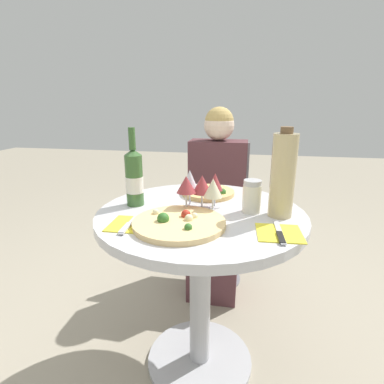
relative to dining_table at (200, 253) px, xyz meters
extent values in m
plane|color=#9E937F|center=(0.00, 0.00, -0.57)|extent=(12.00, 12.00, 0.00)
cylinder|color=#B2B2B7|center=(0.00, 0.00, -0.56)|extent=(0.49, 0.49, 0.02)
cylinder|color=#B2B2B7|center=(0.00, 0.00, -0.20)|extent=(0.09, 0.09, 0.71)
cylinder|color=silver|center=(0.00, 0.00, 0.17)|extent=(0.84, 0.84, 0.04)
cylinder|color=slate|center=(0.00, 0.72, -0.57)|extent=(0.35, 0.35, 0.01)
cylinder|color=slate|center=(0.00, 0.72, -0.37)|extent=(0.06, 0.06, 0.42)
cube|color=slate|center=(0.00, 0.72, -0.14)|extent=(0.39, 0.39, 0.03)
cube|color=slate|center=(0.00, 0.90, 0.12)|extent=(0.39, 0.02, 0.49)
cube|color=#512D33|center=(0.00, 0.56, -0.35)|extent=(0.30, 0.30, 0.45)
cube|color=#512D33|center=(0.00, 0.72, 0.13)|extent=(0.35, 0.18, 0.52)
sphere|color=beige|center=(0.00, 0.72, 0.48)|extent=(0.18, 0.18, 0.18)
sphere|color=tan|center=(0.00, 0.72, 0.51)|extent=(0.17, 0.17, 0.17)
cylinder|color=#E5C17F|center=(-0.05, -0.16, 0.20)|extent=(0.33, 0.33, 0.02)
sphere|color=beige|center=(-0.16, -0.11, 0.22)|extent=(0.03, 0.03, 0.03)
sphere|color=#336B28|center=(-0.01, -0.23, 0.22)|extent=(0.03, 0.03, 0.03)
sphere|color=beige|center=(-0.02, -0.15, 0.22)|extent=(0.03, 0.03, 0.03)
sphere|color=beige|center=(-0.01, -0.12, 0.22)|extent=(0.03, 0.03, 0.03)
sphere|color=#B22D1E|center=(-0.04, -0.12, 0.22)|extent=(0.04, 0.04, 0.04)
sphere|color=#336B28|center=(-0.11, -0.18, 0.22)|extent=(0.04, 0.04, 0.04)
cylinder|color=#DBB26B|center=(0.00, 0.23, 0.20)|extent=(0.25, 0.25, 0.02)
sphere|color=#336B28|center=(0.07, 0.20, 0.22)|extent=(0.03, 0.03, 0.03)
sphere|color=#B22D1E|center=(0.03, 0.19, 0.22)|extent=(0.04, 0.04, 0.04)
sphere|color=#B22D1E|center=(0.05, 0.20, 0.22)|extent=(0.03, 0.03, 0.03)
sphere|color=beige|center=(0.04, 0.23, 0.22)|extent=(0.03, 0.03, 0.03)
sphere|color=beige|center=(-0.03, 0.20, 0.22)|extent=(0.03, 0.03, 0.03)
sphere|color=beige|center=(-0.01, 0.21, 0.22)|extent=(0.02, 0.02, 0.02)
cylinder|color=#38602D|center=(-0.29, 0.03, 0.30)|extent=(0.07, 0.07, 0.22)
cone|color=#38602D|center=(-0.29, 0.03, 0.42)|extent=(0.07, 0.07, 0.03)
cylinder|color=#38602D|center=(-0.29, 0.03, 0.48)|extent=(0.03, 0.03, 0.09)
cylinder|color=silver|center=(-0.29, 0.03, 0.28)|extent=(0.07, 0.07, 0.07)
cylinder|color=tan|center=(0.31, 0.01, 0.35)|extent=(0.09, 0.09, 0.32)
cylinder|color=brown|center=(0.31, 0.01, 0.52)|extent=(0.05, 0.05, 0.02)
cylinder|color=silver|center=(0.20, 0.02, 0.25)|extent=(0.07, 0.07, 0.11)
cylinder|color=#B2B2B7|center=(0.20, 0.02, 0.32)|extent=(0.07, 0.07, 0.02)
cylinder|color=silver|center=(-0.06, -0.01, 0.19)|extent=(0.06, 0.06, 0.00)
cylinder|color=silver|center=(-0.06, -0.01, 0.23)|extent=(0.01, 0.01, 0.08)
cone|color=#9E383D|center=(-0.06, -0.01, 0.31)|extent=(0.08, 0.08, 0.07)
cylinder|color=silver|center=(0.05, 0.06, 0.19)|extent=(0.06, 0.06, 0.00)
cylinder|color=silver|center=(0.05, 0.06, 0.23)|extent=(0.01, 0.01, 0.07)
cone|color=#9E383D|center=(0.05, 0.06, 0.30)|extent=(0.06, 0.06, 0.07)
cylinder|color=silver|center=(0.05, -0.01, 0.19)|extent=(0.06, 0.06, 0.00)
cylinder|color=silver|center=(0.05, -0.01, 0.23)|extent=(0.01, 0.01, 0.06)
cone|color=beige|center=(0.05, -0.01, 0.30)|extent=(0.08, 0.08, 0.07)
cylinder|color=silver|center=(0.00, 0.03, 0.19)|extent=(0.06, 0.06, 0.00)
cylinder|color=silver|center=(0.00, 0.03, 0.23)|extent=(0.01, 0.01, 0.07)
cone|color=#9E383D|center=(0.00, 0.03, 0.30)|extent=(0.08, 0.08, 0.07)
cylinder|color=silver|center=(-0.06, 0.06, 0.19)|extent=(0.06, 0.06, 0.00)
cylinder|color=silver|center=(-0.06, 0.06, 0.23)|extent=(0.01, 0.01, 0.07)
cone|color=silver|center=(-0.06, 0.06, 0.31)|extent=(0.07, 0.07, 0.08)
cube|color=yellow|center=(-0.23, -0.19, 0.19)|extent=(0.15, 0.15, 0.00)
cube|color=silver|center=(-0.23, -0.19, 0.20)|extent=(0.02, 0.19, 0.00)
cube|color=silver|center=(-0.23, -0.23, 0.20)|extent=(0.02, 0.09, 0.00)
cube|color=yellow|center=(0.29, -0.17, 0.19)|extent=(0.16, 0.16, 0.00)
cube|color=silver|center=(0.29, -0.17, 0.20)|extent=(0.03, 0.19, 0.00)
cube|color=black|center=(0.29, -0.21, 0.20)|extent=(0.02, 0.09, 0.00)
camera|label=1|loc=(0.17, -1.13, 0.62)|focal=28.00mm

